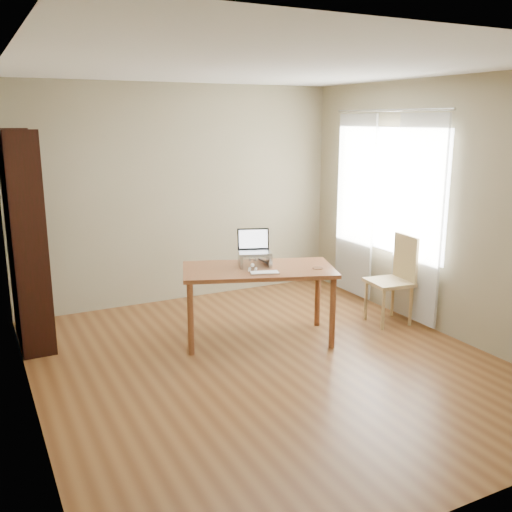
{
  "coord_description": "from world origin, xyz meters",
  "views": [
    {
      "loc": [
        -2.3,
        -4.27,
        2.18
      ],
      "look_at": [
        0.16,
        0.57,
        0.88
      ],
      "focal_mm": 40.0,
      "sensor_mm": 36.0,
      "label": 1
    }
  ],
  "objects_px": {
    "keyboard": "(264,273)",
    "chair": "(395,276)",
    "bookshelf": "(27,240)",
    "cat": "(251,260)",
    "laptop": "(252,247)",
    "desk": "(258,277)"
  },
  "relations": [
    {
      "from": "keyboard",
      "to": "chair",
      "type": "xyz_separation_m",
      "value": [
        1.62,
        0.01,
        -0.24
      ]
    },
    {
      "from": "bookshelf",
      "to": "keyboard",
      "type": "height_order",
      "value": "bookshelf"
    },
    {
      "from": "cat",
      "to": "chair",
      "type": "xyz_separation_m",
      "value": [
        1.59,
        -0.32,
        -0.28
      ]
    },
    {
      "from": "bookshelf",
      "to": "chair",
      "type": "bearing_deg",
      "value": -18.0
    },
    {
      "from": "cat",
      "to": "bookshelf",
      "type": "bearing_deg",
      "value": -172.57
    },
    {
      "from": "keyboard",
      "to": "chair",
      "type": "height_order",
      "value": "chair"
    },
    {
      "from": "bookshelf",
      "to": "keyboard",
      "type": "bearing_deg",
      "value": -30.78
    },
    {
      "from": "chair",
      "to": "keyboard",
      "type": "bearing_deg",
      "value": -173.26
    },
    {
      "from": "laptop",
      "to": "keyboard",
      "type": "distance_m",
      "value": 0.4
    },
    {
      "from": "bookshelf",
      "to": "laptop",
      "type": "height_order",
      "value": "bookshelf"
    },
    {
      "from": "laptop",
      "to": "chair",
      "type": "distance_m",
      "value": 1.66
    },
    {
      "from": "desk",
      "to": "keyboard",
      "type": "height_order",
      "value": "keyboard"
    },
    {
      "from": "keyboard",
      "to": "laptop",
      "type": "bearing_deg",
      "value": 100.46
    },
    {
      "from": "bookshelf",
      "to": "cat",
      "type": "distance_m",
      "value": 2.2
    },
    {
      "from": "cat",
      "to": "chair",
      "type": "distance_m",
      "value": 1.65
    },
    {
      "from": "desk",
      "to": "keyboard",
      "type": "distance_m",
      "value": 0.25
    },
    {
      "from": "desk",
      "to": "cat",
      "type": "relative_size",
      "value": 3.55
    },
    {
      "from": "laptop",
      "to": "cat",
      "type": "xyz_separation_m",
      "value": [
        -0.02,
        -0.03,
        -0.13
      ]
    },
    {
      "from": "desk",
      "to": "chair",
      "type": "relative_size",
      "value": 1.71
    },
    {
      "from": "desk",
      "to": "laptop",
      "type": "height_order",
      "value": "laptop"
    },
    {
      "from": "keyboard",
      "to": "cat",
      "type": "height_order",
      "value": "cat"
    },
    {
      "from": "cat",
      "to": "desk",
      "type": "bearing_deg",
      "value": -48.11
    }
  ]
}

